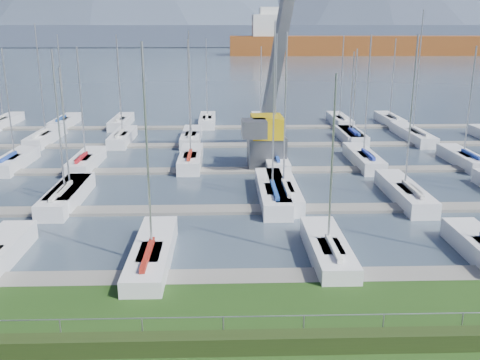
{
  "coord_description": "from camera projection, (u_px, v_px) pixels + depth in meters",
  "views": [
    {
      "loc": [
        -0.93,
        -17.56,
        11.54
      ],
      "look_at": [
        0.0,
        12.0,
        3.0
      ],
      "focal_mm": 40.0,
      "sensor_mm": 36.0,
      "label": 1
    }
  ],
  "objects": [
    {
      "name": "water",
      "position": [
        225.0,
        51.0,
        269.87
      ],
      "size": [
        800.0,
        540.0,
        0.2
      ],
      "primitive_type": "cube",
      "color": "#3F4D5C"
    },
    {
      "name": "cargo_ship_mid",
      "position": [
        349.0,
        46.0,
        225.13
      ],
      "size": [
        109.55,
        18.99,
        21.5
      ],
      "rotation": [
        0.0,
        0.0,
        -0.01
      ],
      "color": "brown",
      "rests_on": "water"
    },
    {
      "name": "crane",
      "position": [
        271.0,
        101.0,
        46.19
      ],
      "size": [
        5.62,
        13.22,
        22.35
      ],
      "rotation": [
        0.0,
        0.0,
        0.02
      ],
      "color": "#54565B",
      "rests_on": "water"
    },
    {
      "name": "foothill",
      "position": [
        224.0,
        35.0,
        335.32
      ],
      "size": [
        900.0,
        80.0,
        12.0
      ],
      "primitive_type": "cube",
      "color": "#49546A",
      "rests_on": "water"
    },
    {
      "name": "fence",
      "position": [
        250.0,
        316.0,
        19.76
      ],
      "size": [
        80.0,
        0.04,
        0.04
      ],
      "primitive_type": "cylinder",
      "rotation": [
        0.0,
        1.57,
        0.0
      ],
      "color": "#92949A",
      "rests_on": "grass"
    },
    {
      "name": "docks",
      "position": [
        235.0,
        171.0,
        45.12
      ],
      "size": [
        90.0,
        41.6,
        0.25
      ],
      "color": "slate",
      "rests_on": "water"
    },
    {
      "name": "sailboat_fleet",
      "position": [
        213.0,
        102.0,
        45.59
      ],
      "size": [
        74.94,
        49.42,
        13.7
      ],
      "color": "#1F2F9D",
      "rests_on": "water"
    },
    {
      "name": "hedge",
      "position": [
        251.0,
        343.0,
        19.61
      ],
      "size": [
        80.0,
        0.7,
        0.7
      ],
      "primitive_type": "cube",
      "color": "#243313",
      "rests_on": "grass"
    }
  ]
}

